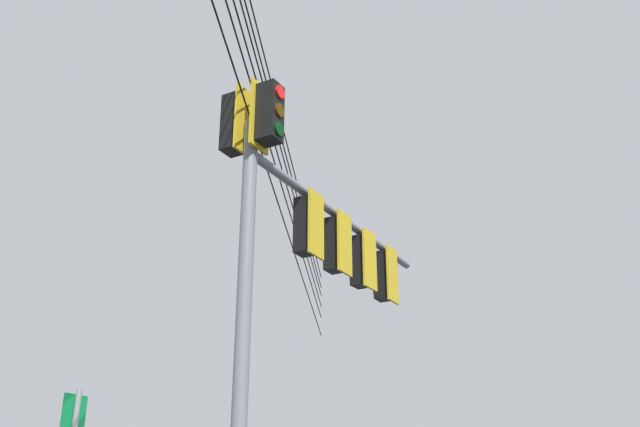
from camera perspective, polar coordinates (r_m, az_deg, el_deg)
The scene contains 2 objects.
signal_mast_assembly at distance 10.88m, azimuth -1.13°, elevation -2.74°, with size 1.11×5.71×7.43m.
overhead_wire_span at distance 11.60m, azimuth -4.42°, elevation 8.74°, with size 10.38×17.88×2.43m.
Camera 1 is at (6.27, -7.50, 1.67)m, focal length 40.53 mm.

